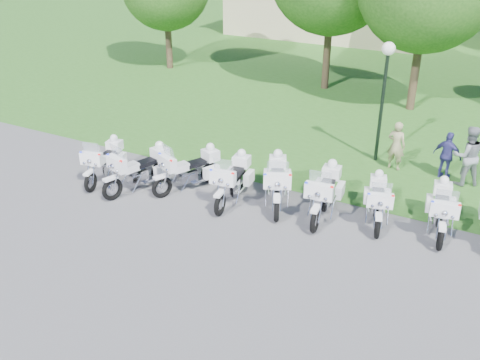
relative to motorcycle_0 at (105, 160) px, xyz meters
The scene contains 15 objects.
ground 4.28m from the motorcycle_0, 12.62° to the right, with size 100.00×100.00×0.00m, color #57575C.
grass_lawn 26.41m from the motorcycle_0, 81.01° to the left, with size 100.00×48.00×0.01m, color #2F6720.
motorcycle_0 is the anchor object (origin of this frame).
motorcycle_1 1.47m from the motorcycle_0, ahead, with size 1.28×2.46×1.70m.
motorcycle_2 2.93m from the motorcycle_0, 14.35° to the left, with size 1.45×2.30×1.66m.
motorcycle_3 4.42m from the motorcycle_0, ahead, with size 1.01×2.45×1.65m.
motorcycle_4 5.75m from the motorcycle_0, 11.45° to the left, with size 1.49×2.39×1.72m.
motorcycle_5 7.21m from the motorcycle_0, ahead, with size 1.03×2.55×1.71m.
motorcycle_6 8.68m from the motorcycle_0, 10.27° to the left, with size 1.15×2.21×1.52m.
motorcycle_7 10.37m from the motorcycle_0, 10.08° to the left, with size 1.05×2.36×1.60m.
lamp_post 9.65m from the motorcycle_0, 37.63° to the left, with size 0.44×0.44×4.16m.
building_west 27.18m from the motorcycle_0, 93.96° to the left, with size 14.56×8.32×4.10m.
bystander_a 9.68m from the motorcycle_0, 32.94° to the left, with size 0.62×0.40×1.69m, color #9A9268.
bystander_b 11.58m from the motorcycle_0, 26.39° to the left, with size 0.95×0.74×1.96m, color gray.
bystander_c 11.12m from the motorcycle_0, 28.60° to the left, with size 0.93×0.39×1.59m, color navy.
Camera 1 is at (7.27, -10.94, 7.69)m, focal length 40.00 mm.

